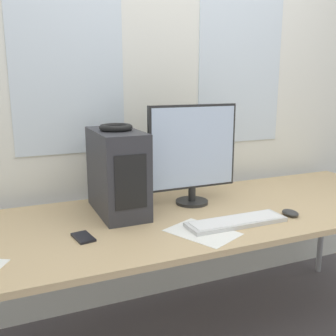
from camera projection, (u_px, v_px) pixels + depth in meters
The scene contains 9 objects.
wall_back at pixel (160, 89), 2.38m from camera, with size 8.00×0.07×2.70m.
desk at pixel (203, 219), 2.01m from camera, with size 2.54×0.89×0.75m.
pc_tower at pixel (117, 172), 1.95m from camera, with size 0.21×0.44×0.42m.
headphones at pixel (116, 127), 1.90m from camera, with size 0.16×0.16×0.03m.
monitor_main at pixel (193, 151), 2.07m from camera, with size 0.50×0.18×0.53m.
keyboard at pixel (236, 222), 1.83m from camera, with size 0.48×0.14×0.02m.
mouse at pixel (290, 213), 1.94m from camera, with size 0.07×0.10×0.03m.
cell_phone at pixel (83, 237), 1.66m from camera, with size 0.09×0.13×0.01m.
paper_sheet_front at pixel (202, 232), 1.73m from camera, with size 0.32×0.36×0.00m.
Camera 1 is at (-0.92, -1.23, 1.41)m, focal length 42.00 mm.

